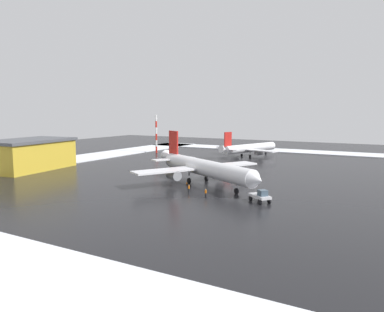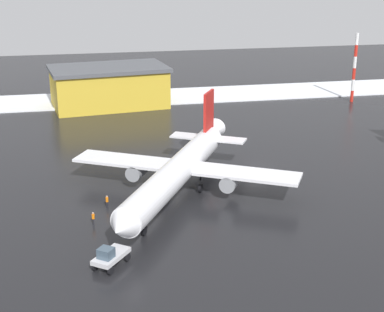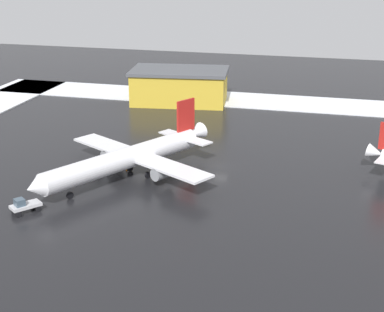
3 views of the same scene
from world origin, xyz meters
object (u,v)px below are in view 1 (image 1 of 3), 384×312
Objects in this scene: cargo_hangar at (29,154)px; traffic_cone_mid_line at (205,174)px; antenna_mast at (156,134)px; airplane_parked_starboard at (203,167)px; airplane_far_rear at (249,148)px; ground_crew_by_nose_gear at (206,193)px; ground_crew_near_tug at (189,188)px; pushback_tug at (261,196)px; traffic_cone_near_nose at (187,183)px.

cargo_hangar is 48.61× the size of traffic_cone_mid_line.
antenna_mast is 56.34m from traffic_cone_mid_line.
airplane_parked_starboard is at bearing 44.08° from antenna_mast.
antenna_mast is (6.94, -37.32, 4.56)m from airplane_far_rear.
airplane_far_rear is at bearing 136.77° from cargo_hangar.
ground_crew_by_nose_gear is 1.00× the size of ground_crew_near_tug.
ground_crew_near_tug is at bearing -49.97° from airplane_parked_starboard.
ground_crew_by_nose_gear is (11.93, 6.84, -2.90)m from airplane_parked_starboard.
pushback_tug is (66.27, 27.46, -1.88)m from airplane_far_rear.
pushback_tug is at bearing -49.90° from ground_crew_near_tug.
airplane_far_rear is 18.36× the size of ground_crew_by_nose_gear.
cargo_hangar is (5.70, -54.06, 0.57)m from airplane_parked_starboard.
airplane_parked_starboard is at bearing -173.60° from pushback_tug.
ground_crew_near_tug is (-0.72, -15.76, -0.31)m from pushback_tug.
antenna_mast reaches higher than airplane_far_rear.
ground_crew_by_nose_gear is at bearing 27.81° from traffic_cone_mid_line.
ground_crew_near_tug is at bearing -145.11° from pushback_tug.
pushback_tug is 9.07× the size of traffic_cone_mid_line.
airplane_far_rear is 75.62m from cargo_hangar.
airplane_far_rear is 69.63m from ground_crew_by_nose_gear.
traffic_cone_mid_line is at bearing 102.06° from cargo_hangar.
cargo_hangar is (-6.22, -60.89, 3.47)m from ground_crew_by_nose_gear.
ground_crew_near_tug is 76.70m from antenna_mast.
airplane_parked_starboard is 65.26× the size of traffic_cone_near_nose.
traffic_cone_mid_line is at bearing -156.11° from airplane_far_rear.
traffic_cone_mid_line is at bearing 61.71° from ground_crew_near_tug.
airplane_parked_starboard is 10.49m from ground_crew_near_tug.
ground_crew_by_nose_gear is 3.11× the size of traffic_cone_mid_line.
pushback_tug is (10.63, 17.61, -2.59)m from airplane_parked_starboard.
antenna_mast is (-58.61, -49.02, 6.76)m from ground_crew_near_tug.
traffic_cone_mid_line is at bearing -170.99° from traffic_cone_near_nose.
airplane_parked_starboard is 67.90m from antenna_mast.
airplane_far_rear is 38.23m from antenna_mast.
traffic_cone_near_nose is 13.37m from traffic_cone_mid_line.
cargo_hangar reaches higher than ground_crew_by_nose_gear.
airplane_far_rear reaches higher than cargo_hangar.
cargo_hangar is at bearing -101.56° from ground_crew_by_nose_gear.
traffic_cone_mid_line is at bearing -157.93° from ground_crew_by_nose_gear.
traffic_cone_mid_line is at bearing 48.23° from antenna_mast.
ground_crew_by_nose_gear is at bearing -30.74° from airplane_parked_starboard.
ground_crew_by_nose_gear is at bearing 45.11° from traffic_cone_near_nose.
airplane_parked_starboard is at bearing 88.57° from cargo_hangar.
ground_crew_near_tug is 22.65m from traffic_cone_mid_line.
ground_crew_near_tug is 3.11× the size of traffic_cone_mid_line.
traffic_cone_near_nose is at bearing 87.06° from cargo_hangar.
pushback_tug is at bearing 78.62° from cargo_hangar.
airplane_parked_starboard is at bearing -155.91° from ground_crew_by_nose_gear.
airplane_parked_starboard reaches higher than ground_crew_near_tug.
traffic_cone_near_nose is (-8.20, -5.27, -0.70)m from ground_crew_near_tug.
traffic_cone_near_nose is at bearing -140.62° from ground_crew_by_nose_gear.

